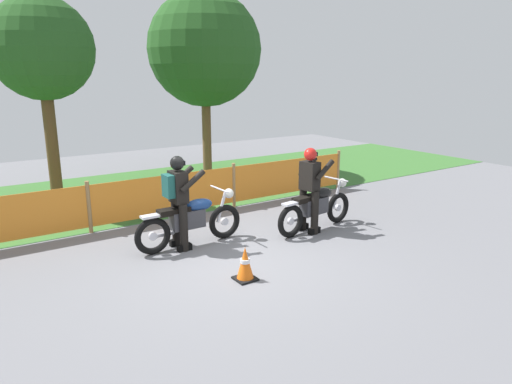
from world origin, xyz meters
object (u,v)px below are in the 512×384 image
object	(u,v)px
motorcycle_trailing	(316,207)
rider_trailing	(310,187)
rider_lead	(178,197)
motorcycle_lead	(191,220)
traffic_cone	(245,264)

from	to	relation	value
motorcycle_trailing	rider_trailing	size ratio (longest dim) A/B	1.22
rider_lead	rider_trailing	size ratio (longest dim) A/B	1.00
motorcycle_lead	traffic_cone	world-z (taller)	motorcycle_lead
motorcycle_trailing	rider_lead	size ratio (longest dim) A/B	1.22
motorcycle_lead	motorcycle_trailing	size ratio (longest dim) A/B	1.03
motorcycle_lead	traffic_cone	size ratio (longest dim) A/B	3.99
rider_lead	traffic_cone	bearing A→B (deg)	-82.48
rider_trailing	traffic_cone	distance (m)	2.65
rider_lead	rider_trailing	bearing A→B (deg)	-13.94
motorcycle_lead	rider_lead	size ratio (longest dim) A/B	1.25
motorcycle_lead	motorcycle_trailing	world-z (taller)	motorcycle_lead
rider_lead	rider_trailing	distance (m)	2.60
motorcycle_trailing	traffic_cone	distance (m)	2.76
motorcycle_trailing	traffic_cone	xyz separation A→B (m)	(-2.47, -1.22, -0.21)
motorcycle_lead	rider_trailing	distance (m)	2.42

